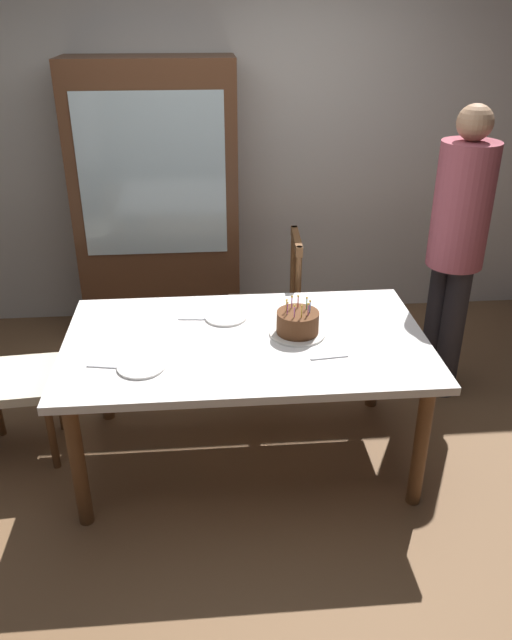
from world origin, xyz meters
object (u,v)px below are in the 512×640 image
Objects in this scene: plate_far_side at (226,317)px; birthday_cake at (298,324)px; chair_spindle_back at (268,310)px; plate_near_celebrant at (141,366)px; dining_table at (246,352)px; person_guest at (457,240)px; china_cabinet at (157,204)px.

birthday_cake is at bearing -31.01° from plate_far_side.
plate_near_celebrant is at bearing -122.59° from chair_spindle_back.
dining_table is 1.03× the size of person_guest.
china_cabinet reaches higher than birthday_cake.
chair_spindle_back is (-0.06, 0.81, -0.32)m from birthday_cake.
birthday_cake is 1.72m from china_cabinet.
birthday_cake is 1.15m from person_guest.
person_guest is 0.91× the size of china_cabinet.
dining_table is 6.36× the size of birthday_cake.
person_guest is at bearing -14.11° from chair_spindle_back.
person_guest reaches higher than plate_near_celebrant.
dining_table is at bearing -155.30° from person_guest.
person_guest is at bearing 14.26° from plate_far_side.
china_cabinet reaches higher than dining_table.
person_guest reaches higher than birthday_cake.
plate_far_side is at bearing 110.85° from dining_table.
chair_spindle_back is 1.12m from china_cabinet.
china_cabinet reaches higher than plate_near_celebrant.
china_cabinet reaches higher than chair_spindle_back.
chair_spindle_back reaches higher than birthday_cake.
chair_spindle_back is (0.20, 0.84, -0.19)m from dining_table.
birthday_cake reaches higher than plate_far_side.
china_cabinet is at bearing 150.64° from person_guest.
chair_spindle_back is at bearing -45.88° from china_cabinet.
birthday_cake is 0.79m from plate_near_celebrant.
china_cabinet is at bearing 107.89° from dining_table.
plate_near_celebrant is at bearing -154.48° from dining_table.
plate_far_side is at bearing -115.21° from chair_spindle_back.
chair_spindle_back is (0.69, 1.07, -0.27)m from plate_near_celebrant.
chair_spindle_back reaches higher than dining_table.
china_cabinet is at bearing 116.41° from birthday_cake.
person_guest reaches higher than plate_far_side.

